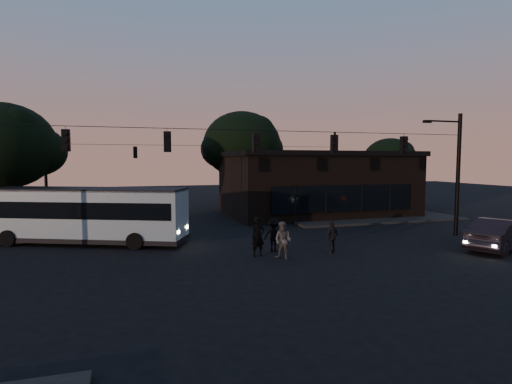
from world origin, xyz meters
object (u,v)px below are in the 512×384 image
object	(u,v)px
bus	(87,213)
pedestrian_b	(283,240)
car	(499,234)
pedestrian_d	(274,235)
building	(315,183)
pedestrian_c	(332,237)
pedestrian_a	(258,237)

from	to	relation	value
bus	pedestrian_b	distance (m)	11.34
car	pedestrian_d	size ratio (longest dim) A/B	2.94
pedestrian_b	pedestrian_d	distance (m)	1.64
building	bus	world-z (taller)	building
car	bus	bearing A→B (deg)	45.03
bus	car	world-z (taller)	bus
pedestrian_c	pedestrian_a	bearing A→B (deg)	-33.86
building	pedestrian_d	xyz separation A→B (m)	(-8.32, -12.89, -1.86)
car	pedestrian_a	xyz separation A→B (m)	(-12.42, 2.27, 0.13)
pedestrian_b	pedestrian_a	bearing A→B (deg)	-172.12
bus	pedestrian_a	distance (m)	10.05
pedestrian_b	pedestrian_c	world-z (taller)	pedestrian_b
car	pedestrian_b	bearing A→B (deg)	59.07
pedestrian_a	pedestrian_b	xyz separation A→B (m)	(0.96, -0.89, -0.06)
building	car	xyz separation A→B (m)	(3.02, -15.90, -1.89)
pedestrian_d	car	bearing A→B (deg)	-154.23
bus	pedestrian_a	xyz separation A→B (m)	(8.28, -5.64, -0.80)
pedestrian_a	pedestrian_c	distance (m)	3.79
pedestrian_b	building	bearing A→B (deg)	110.59
building	bus	size ratio (longest dim) A/B	1.38
pedestrian_a	car	bearing A→B (deg)	-18.44
bus	pedestrian_d	world-z (taller)	bus
bus	pedestrian_d	xyz separation A→B (m)	(9.36, -4.89, -0.90)
pedestrian_c	pedestrian_d	distance (m)	2.93
building	bus	distance (m)	19.43
pedestrian_a	pedestrian_d	size ratio (longest dim) A/B	1.12
pedestrian_a	pedestrian_c	world-z (taller)	pedestrian_a
car	pedestrian_b	xyz separation A→B (m)	(-11.46, 1.38, 0.07)
building	pedestrian_b	distance (m)	16.89
bus	building	bearing A→B (deg)	47.23
pedestrian_c	pedestrian_d	bearing A→B (deg)	-50.86
building	pedestrian_a	size ratio (longest dim) A/B	8.09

